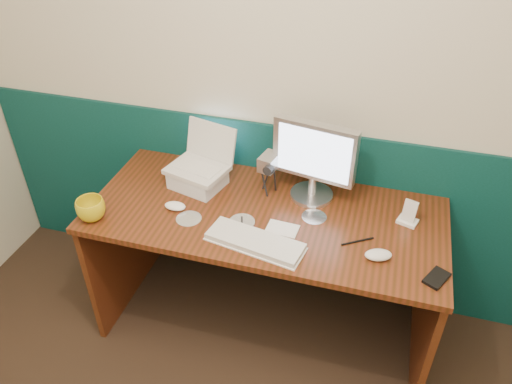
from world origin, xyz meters
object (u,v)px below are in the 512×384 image
(keyboard, at_px, (255,242))
(mug, at_px, (91,209))
(camcorder, at_px, (269,176))
(monitor, at_px, (314,162))
(desk, at_px, (264,272))
(laptop, at_px, (196,152))

(keyboard, distance_m, mug, 0.74)
(mug, distance_m, camcorder, 0.81)
(monitor, bearing_deg, desk, -123.14)
(keyboard, bearing_deg, laptop, 149.52)
(monitor, height_order, mug, monitor)
(desk, bearing_deg, laptop, 162.50)
(mug, bearing_deg, laptop, 45.96)
(monitor, relative_size, camcorder, 2.11)
(monitor, distance_m, keyboard, 0.47)
(camcorder, bearing_deg, monitor, 18.70)
(monitor, bearing_deg, keyboard, -101.39)
(monitor, xyz_separation_m, keyboard, (-0.16, -0.40, -0.18))
(laptop, xyz_separation_m, keyboard, (0.38, -0.33, -0.18))
(monitor, distance_m, camcorder, 0.23)
(laptop, distance_m, mug, 0.53)
(desk, relative_size, laptop, 5.99)
(laptop, distance_m, camcorder, 0.36)
(mug, relative_size, camcorder, 0.70)
(desk, relative_size, monitor, 4.21)
(keyboard, height_order, camcorder, camcorder)
(monitor, bearing_deg, mug, -143.74)
(monitor, bearing_deg, camcorder, -163.11)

